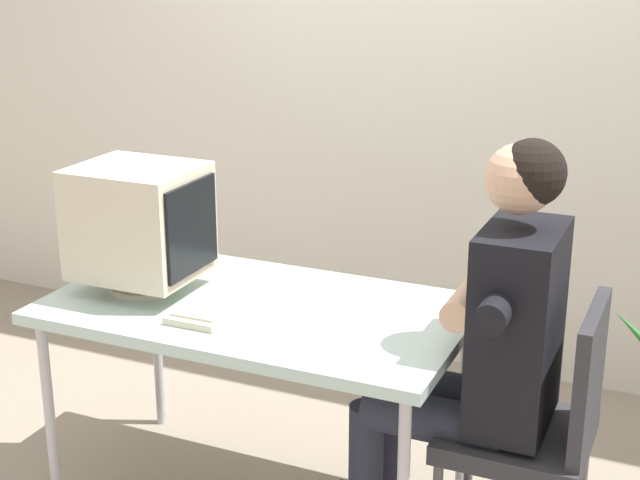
% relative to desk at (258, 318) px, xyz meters
% --- Properties ---
extents(wall_back, '(8.00, 0.10, 3.00)m').
position_rel_desk_xyz_m(wall_back, '(0.30, 1.40, 0.81)').
color(wall_back, silver).
rests_on(wall_back, ground_plane).
extents(desk, '(1.36, 0.77, 0.74)m').
position_rel_desk_xyz_m(desk, '(0.00, 0.00, 0.00)').
color(desk, '#B7B7BC').
rests_on(desk, ground_plane).
extents(crt_monitor, '(0.41, 0.34, 0.43)m').
position_rel_desk_xyz_m(crt_monitor, '(-0.41, -0.03, 0.29)').
color(crt_monitor, beige).
rests_on(crt_monitor, desk).
extents(keyboard, '(0.18, 0.47, 0.03)m').
position_rel_desk_xyz_m(keyboard, '(-0.10, -0.03, 0.06)').
color(keyboard, beige).
rests_on(keyboard, desk).
extents(office_chair, '(0.43, 0.43, 0.89)m').
position_rel_desk_xyz_m(office_chair, '(0.93, 0.01, -0.18)').
color(office_chair, '#4C4C51').
rests_on(office_chair, ground_plane).
extents(person_seated, '(0.72, 0.56, 1.36)m').
position_rel_desk_xyz_m(person_seated, '(0.74, 0.01, 0.05)').
color(person_seated, black).
rests_on(person_seated, ground_plane).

